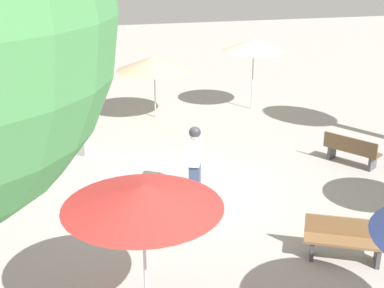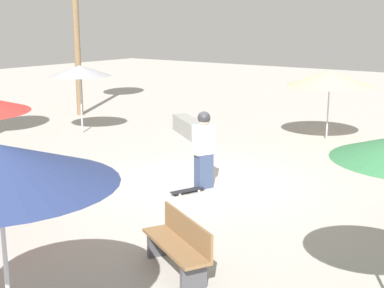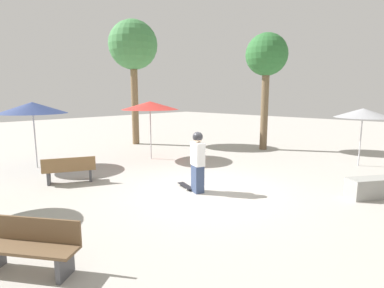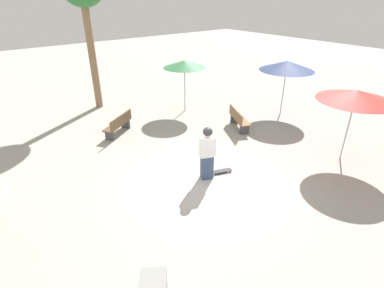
# 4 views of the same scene
# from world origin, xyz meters

# --- Properties ---
(ground_plane) EXTENTS (60.00, 60.00, 0.00)m
(ground_plane) POSITION_xyz_m (0.00, 0.00, 0.00)
(ground_plane) COLOR #ADA8A0
(skater_main) EXTENTS (0.42, 0.53, 1.77)m
(skater_main) POSITION_xyz_m (0.29, -0.25, 0.96)
(skater_main) COLOR #38476B
(skater_main) RESTS_ON ground_plane
(skateboard) EXTENTS (0.47, 0.82, 0.07)m
(skateboard) POSITION_xyz_m (0.23, -0.79, 0.06)
(skateboard) COLOR black
(skateboard) RESTS_ON ground_plane
(concrete_ledge) EXTENTS (2.50, 1.98, 0.55)m
(concrete_ledge) POSITION_xyz_m (-3.18, 3.95, 0.28)
(concrete_ledge) COLOR gray
(concrete_ledge) RESTS_ON ground_plane
(bench_far) EXTENTS (1.63, 1.12, 0.85)m
(bench_far) POSITION_xyz_m (2.40, -3.87, 0.43)
(bench_far) COLOR #47474C
(bench_far) RESTS_ON ground_plane
(shade_umbrella_tan) EXTENTS (2.70, 2.70, 2.23)m
(shade_umbrella_tan) POSITION_xyz_m (0.53, 6.24, 1.97)
(shade_umbrella_tan) COLOR #B7B7BC
(shade_umbrella_tan) RESTS_ON ground_plane
(shade_umbrella_grey) EXTENTS (2.09, 2.09, 2.29)m
(shade_umbrella_grey) POSITION_xyz_m (-6.55, 2.26, 2.10)
(shade_umbrella_grey) COLOR #B7B7BC
(shade_umbrella_grey) RESTS_ON ground_plane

